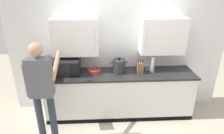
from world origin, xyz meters
TOP-DOWN VIEW (x-y plane):
  - back_wall_tiled at (-0.00, 0.98)m, footprint 4.26×0.44m
  - counter_unit at (0.00, 0.66)m, footprint 2.84×0.64m
  - microwave_oven at (-1.04, 0.70)m, footprint 0.55×0.78m
  - fruit_bowl at (-0.48, 0.72)m, footprint 0.23×0.23m
  - knife_block at (0.38, 0.67)m, footprint 0.11×0.15m
  - stock_pot at (-0.01, 0.71)m, footprint 0.34×0.24m
  - thermos_flask at (0.62, 0.68)m, footprint 0.08×0.08m
  - person_figure at (-1.23, -0.06)m, footprint 0.48×0.57m

SIDE VIEW (x-z plane):
  - counter_unit at x=0.00m, z-range 0.00..0.90m
  - fruit_bowl at x=-0.48m, z-range 0.90..0.99m
  - knife_block at x=0.38m, z-range 0.87..1.15m
  - stock_pot at x=-0.01m, z-range 0.89..1.18m
  - person_figure at x=-1.23m, z-range 0.17..1.89m
  - microwave_oven at x=-1.04m, z-range 0.90..1.18m
  - thermos_flask at x=0.62m, z-range 0.91..1.21m
  - back_wall_tiled at x=0.00m, z-range 0.05..2.77m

